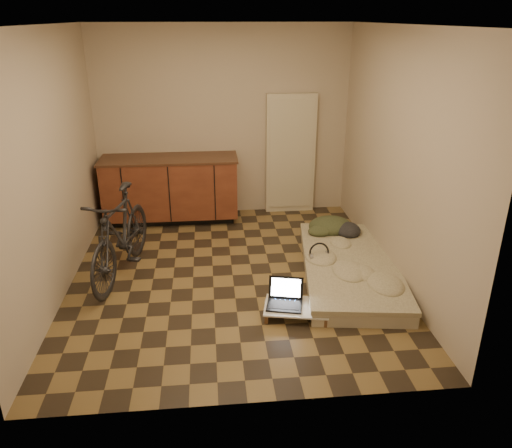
{
  "coord_description": "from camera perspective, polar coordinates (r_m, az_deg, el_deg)",
  "views": [
    {
      "loc": [
        -0.23,
        -4.91,
        2.68
      ],
      "look_at": [
        0.28,
        0.14,
        0.55
      ],
      "focal_mm": 35.0,
      "sensor_mm": 36.0,
      "label": 1
    }
  ],
  "objects": [
    {
      "name": "bicycle",
      "position": [
        5.57,
        -15.29,
        -0.67
      ],
      "size": [
        0.83,
        1.74,
        1.08
      ],
      "primitive_type": "imported",
      "rotation": [
        0.0,
        0.0,
        -0.21
      ],
      "color": "black",
      "rests_on": "ground"
    },
    {
      "name": "lap_desk",
      "position": [
        4.87,
        4.65,
        -9.44
      ],
      "size": [
        0.68,
        0.51,
        0.1
      ],
      "rotation": [
        0.0,
        0.0,
        -0.21
      ],
      "color": "brown",
      "rests_on": "ground"
    },
    {
      "name": "headphones",
      "position": [
        5.56,
        7.23,
        -3.16
      ],
      "size": [
        0.27,
        0.25,
        0.17
      ],
      "primitive_type": null,
      "rotation": [
        0.0,
        0.0,
        0.08
      ],
      "color": "black",
      "rests_on": "futon"
    },
    {
      "name": "appliance_panel",
      "position": [
        7.19,
        3.96,
        7.96
      ],
      "size": [
        0.7,
        0.1,
        1.7
      ],
      "primitive_type": "cube",
      "color": "beige",
      "rests_on": "ground"
    },
    {
      "name": "room_shell",
      "position": [
        5.11,
        -2.95,
        7.06
      ],
      "size": [
        3.5,
        4.0,
        2.6
      ],
      "color": "brown",
      "rests_on": "ground"
    },
    {
      "name": "clothing_pile",
      "position": [
        6.3,
        9.01,
        0.25
      ],
      "size": [
        0.63,
        0.55,
        0.23
      ],
      "primitive_type": null,
      "rotation": [
        0.0,
        0.0,
        -0.14
      ],
      "color": "#333B22",
      "rests_on": "futon"
    },
    {
      "name": "futon",
      "position": [
        5.66,
        10.68,
        -4.9
      ],
      "size": [
        1.28,
        2.21,
        0.18
      ],
      "rotation": [
        0.0,
        0.0,
        -0.14
      ],
      "color": "#B9AF94",
      "rests_on": "ground"
    },
    {
      "name": "mouse",
      "position": [
        4.84,
        7.27,
        -9.41
      ],
      "size": [
        0.08,
        0.11,
        0.03
      ],
      "primitive_type": "ellipsoid",
      "rotation": [
        0.0,
        0.0,
        -0.21
      ],
      "color": "white",
      "rests_on": "lap_desk"
    },
    {
      "name": "laptop",
      "position": [
        4.87,
        3.32,
        -8.56
      ],
      "size": [
        0.4,
        0.37,
        0.23
      ],
      "rotation": [
        0.0,
        0.0,
        -0.24
      ],
      "color": "black",
      "rests_on": "lap_desk"
    },
    {
      "name": "cabinets",
      "position": [
        6.99,
        -9.71,
        3.98
      ],
      "size": [
        1.84,
        0.62,
        0.91
      ],
      "color": "black",
      "rests_on": "ground"
    }
  ]
}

